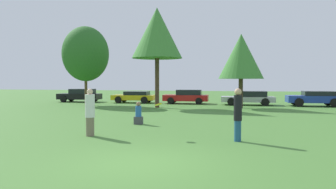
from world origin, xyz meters
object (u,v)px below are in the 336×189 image
at_px(parked_car_red, 187,96).
at_px(parked_car_silver, 249,98).
at_px(parked_car_yellow, 135,97).
at_px(tree_2, 241,57).
at_px(parked_car_black, 80,95).
at_px(person_catcher, 238,114).
at_px(tree_0, 86,54).
at_px(person_thrower, 90,112).
at_px(bystander_sitting, 138,115).
at_px(frisbee, 158,105).
at_px(tree_1, 157,33).
at_px(parked_car_blue, 315,98).

xyz_separation_m(parked_car_red, parked_car_silver, (5.59, -0.38, -0.02)).
distance_m(parked_car_yellow, parked_car_silver, 10.69).
xyz_separation_m(tree_2, parked_car_black, (-15.76, 3.94, -3.32)).
height_order(person_catcher, tree_0, tree_0).
height_order(parked_car_yellow, parked_car_red, parked_car_red).
height_order(person_thrower, parked_car_black, person_thrower).
xyz_separation_m(person_thrower, bystander_sitting, (0.74, 3.71, -0.45)).
relative_size(frisbee, parked_car_black, 0.06).
distance_m(tree_1, parked_car_red, 7.28).
height_order(frisbee, tree_2, tree_2).
relative_size(person_thrower, bystander_sitting, 1.66).
distance_m(parked_car_black, parked_car_yellow, 5.73).
relative_size(person_catcher, tree_1, 0.24).
height_order(bystander_sitting, tree_1, tree_1).
distance_m(parked_car_black, parked_car_red, 10.82).
xyz_separation_m(parked_car_black, parked_car_silver, (16.41, -0.43, -0.03)).
height_order(parked_car_red, parked_car_blue, parked_car_red).
distance_m(frisbee, parked_car_black, 22.38).
bearing_deg(parked_car_black, tree_1, 149.37).
xyz_separation_m(tree_1, parked_car_silver, (7.13, 4.48, -5.22)).
xyz_separation_m(bystander_sitting, tree_1, (-1.72, 9.95, 5.40)).
xyz_separation_m(tree_2, parked_car_silver, (0.66, 3.51, -3.35)).
bearing_deg(tree_2, person_thrower, -110.56).
bearing_deg(parked_car_black, parked_car_silver, 175.73).
relative_size(person_catcher, bystander_sitting, 1.69).
bearing_deg(parked_car_silver, parked_car_yellow, -4.94).
relative_size(tree_1, parked_car_yellow, 1.89).
xyz_separation_m(parked_car_yellow, parked_car_red, (5.10, -0.03, 0.07)).
height_order(tree_2, parked_car_red, tree_2).
distance_m(tree_2, parked_car_blue, 7.63).
bearing_deg(parked_car_silver, parked_car_blue, 175.21).
xyz_separation_m(person_thrower, tree_0, (-7.76, 14.90, 3.54)).
distance_m(person_catcher, parked_car_red, 19.07).
relative_size(person_thrower, tree_0, 0.27).
bearing_deg(frisbee, parked_car_blue, 63.37).
xyz_separation_m(tree_2, parked_car_red, (-4.93, 3.89, -3.33)).
relative_size(parked_car_black, parked_car_silver, 0.92).
height_order(tree_1, parked_car_red, tree_1).
bearing_deg(bystander_sitting, parked_car_yellow, 109.59).
height_order(parked_car_yellow, parked_car_silver, parked_car_silver).
height_order(person_thrower, frisbee, person_thrower).
height_order(frisbee, tree_0, tree_0).
height_order(person_thrower, tree_1, tree_1).
height_order(bystander_sitting, parked_car_black, parked_car_black).
height_order(bystander_sitting, parked_car_silver, parked_car_silver).
bearing_deg(parked_car_blue, parked_car_black, -4.40).
xyz_separation_m(tree_0, parked_car_red, (8.32, 3.62, -3.79)).
xyz_separation_m(frisbee, parked_car_red, (-2.10, 18.22, -0.57)).
bearing_deg(tree_1, tree_2, 8.53).
relative_size(tree_1, parked_car_silver, 1.70).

